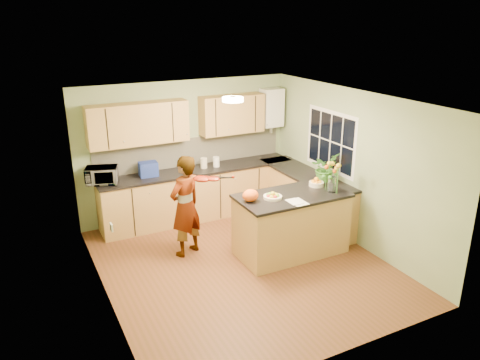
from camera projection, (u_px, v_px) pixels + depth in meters
name	position (u px, v px, depth m)	size (l,w,h in m)	color
floor	(242.00, 264.00, 7.09)	(4.50, 4.50, 0.00)	brown
ceiling	(243.00, 100.00, 6.26)	(4.00, 4.50, 0.02)	white
wall_back	(186.00, 149.00, 8.56)	(4.00, 0.02, 2.50)	gray
wall_front	(343.00, 256.00, 4.78)	(4.00, 0.02, 2.50)	gray
wall_left	(100.00, 213.00, 5.82)	(0.02, 4.50, 2.50)	gray
wall_right	(353.00, 168.00, 7.53)	(0.02, 4.50, 2.50)	gray
back_counter	(199.00, 193.00, 8.61)	(3.64, 0.62, 0.94)	tan
right_counter	(305.00, 198.00, 8.37)	(0.62, 2.24, 0.94)	tan
splashback	(192.00, 151.00, 8.61)	(3.60, 0.02, 0.52)	beige
upper_cabinets	(179.00, 120.00, 8.14)	(3.20, 0.34, 0.70)	tan
boiler	(271.00, 108.00, 8.94)	(0.40, 0.30, 0.86)	white
window_right	(331.00, 141.00, 7.93)	(0.01, 1.30, 1.05)	white
light_switch	(111.00, 227.00, 5.30)	(0.02, 0.09, 0.09)	white
ceiling_lamp	(233.00, 99.00, 6.52)	(0.30, 0.30, 0.07)	#FFEABF
peninsula_island	(291.00, 224.00, 7.30)	(1.72, 0.88, 0.98)	tan
fruit_dish	(273.00, 196.00, 6.97)	(0.28, 0.28, 0.10)	beige
orange_bowl	(316.00, 182.00, 7.48)	(0.24, 0.24, 0.14)	beige
flower_vase	(333.00, 170.00, 7.12)	(0.29, 0.29, 0.54)	silver
orange_bag	(250.00, 195.00, 6.85)	(0.24, 0.21, 0.18)	#FE5B15
papers	(298.00, 202.00, 6.84)	(0.22, 0.30, 0.01)	white
violinist	(185.00, 206.00, 7.17)	(0.59, 0.39, 1.61)	tan
violin	(202.00, 179.00, 6.91)	(0.63, 0.25, 0.13)	#4A0B04
microwave	(102.00, 175.00, 7.69)	(0.51, 0.34, 0.28)	white
blue_box	(148.00, 169.00, 8.05)	(0.31, 0.23, 0.25)	navy
kettle	(189.00, 164.00, 8.35)	(0.16, 0.16, 0.31)	silver
jar_cream	(204.00, 163.00, 8.48)	(0.12, 0.12, 0.19)	beige
jar_white	(216.00, 162.00, 8.56)	(0.12, 0.12, 0.18)	white
potted_plant	(325.00, 168.00, 7.70)	(0.45, 0.39, 0.50)	#3B7D29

